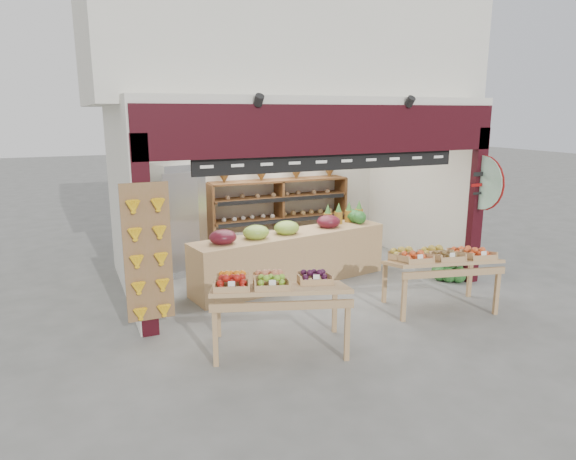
# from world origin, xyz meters

# --- Properties ---
(ground) EXTENTS (60.00, 60.00, 0.00)m
(ground) POSITION_xyz_m (0.00, 0.00, 0.00)
(ground) COLOR #61605C
(ground) RESTS_ON ground
(shop_structure) EXTENTS (6.36, 5.12, 5.40)m
(shop_structure) POSITION_xyz_m (0.00, 1.61, 3.92)
(shop_structure) COLOR silver
(shop_structure) RESTS_ON ground
(banana_board) EXTENTS (0.60, 0.15, 1.80)m
(banana_board) POSITION_xyz_m (-2.73, -1.17, 1.12)
(banana_board) COLOR brown
(banana_board) RESTS_ON ground
(gift_sign) EXTENTS (0.04, 0.93, 0.92)m
(gift_sign) POSITION_xyz_m (2.75, -1.15, 1.75)
(gift_sign) COLOR #B2DFC7
(gift_sign) RESTS_ON ground
(back_shelving) EXTENTS (2.94, 0.48, 1.82)m
(back_shelving) POSITION_xyz_m (0.38, 1.96, 1.10)
(back_shelving) COLOR brown
(back_shelving) RESTS_ON ground
(refrigerator) EXTENTS (0.96, 0.96, 2.01)m
(refrigerator) POSITION_xyz_m (-1.80, 1.55, 1.00)
(refrigerator) COLOR silver
(refrigerator) RESTS_ON ground
(cardboard_stack) EXTENTS (0.97, 0.70, 0.61)m
(cardboard_stack) POSITION_xyz_m (-1.09, 0.34, 0.22)
(cardboard_stack) COLOR beige
(cardboard_stack) RESTS_ON ground
(mid_counter) EXTENTS (3.64, 1.31, 1.11)m
(mid_counter) POSITION_xyz_m (-0.18, 0.11, 0.49)
(mid_counter) COLOR tan
(mid_counter) RESTS_ON ground
(display_table_left) EXTENTS (1.87, 1.41, 1.06)m
(display_table_left) POSITION_xyz_m (-1.42, -2.05, 0.82)
(display_table_left) COLOR tan
(display_table_left) RESTS_ON ground
(display_table_right) EXTENTS (1.71, 1.20, 1.00)m
(display_table_right) POSITION_xyz_m (1.39, -1.84, 0.78)
(display_table_right) COLOR tan
(display_table_right) RESTS_ON ground
(watermelon_pile) EXTENTS (0.61, 0.61, 0.48)m
(watermelon_pile) POSITION_xyz_m (2.47, -0.85, 0.16)
(watermelon_pile) COLOR #184819
(watermelon_pile) RESTS_ON ground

